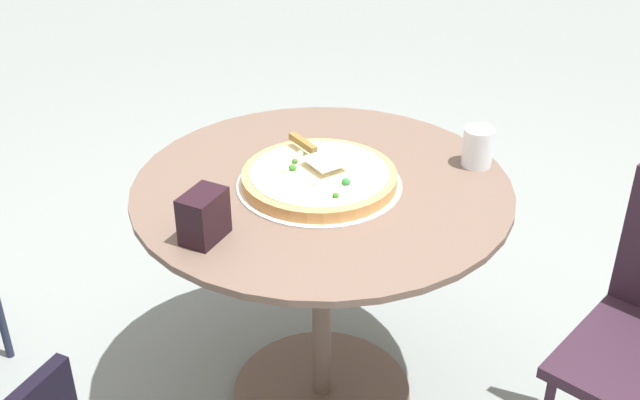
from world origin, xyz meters
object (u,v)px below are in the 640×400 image
at_px(pizza_server, 312,152).
at_px(drinking_cup, 478,147).
at_px(pizza_on_tray, 320,179).
at_px(napkin_dispenser, 204,216).
at_px(patio_table, 322,245).

relative_size(pizza_server, drinking_cup, 2.07).
height_order(pizza_on_tray, napkin_dispenser, napkin_dispenser).
bearing_deg(pizza_server, pizza_on_tray, 80.95).
bearing_deg(pizza_on_tray, drinking_cup, 169.87).
bearing_deg(patio_table, pizza_on_tray, 28.36).
xyz_separation_m(patio_table, pizza_on_tray, (0.01, 0.00, 0.20)).
xyz_separation_m(pizza_server, napkin_dispenser, (0.35, 0.18, -0.00)).
bearing_deg(napkin_dispenser, pizza_on_tray, 160.18).
bearing_deg(pizza_on_tray, napkin_dispenser, 17.56).
height_order(patio_table, napkin_dispenser, napkin_dispenser).
relative_size(pizza_on_tray, napkin_dispenser, 3.64).
distance_m(patio_table, pizza_on_tray, 0.20).
bearing_deg(drinking_cup, patio_table, -10.87).
height_order(drinking_cup, napkin_dispenser, napkin_dispenser).
height_order(patio_table, pizza_on_tray, pizza_on_tray).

